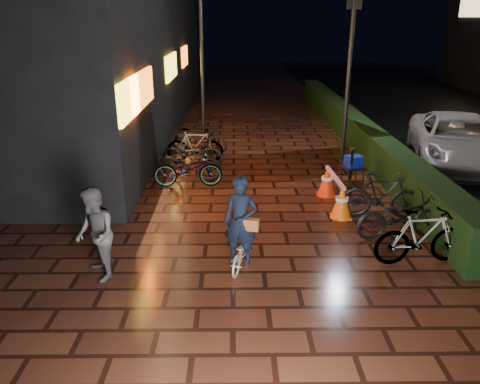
{
  "coord_description": "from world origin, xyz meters",
  "views": [
    {
      "loc": [
        -1.07,
        -9.09,
        4.33
      ],
      "look_at": [
        -0.97,
        -0.46,
        1.1
      ],
      "focal_mm": 35.0,
      "sensor_mm": 36.0,
      "label": 1
    }
  ],
  "objects_px": {
    "bystander_person": "(95,235)",
    "cart_assembly": "(353,163)",
    "van": "(457,140)",
    "traffic_barrier": "(334,191)",
    "cyclist": "(241,235)"
  },
  "relations": [
    {
      "from": "van",
      "to": "traffic_barrier",
      "type": "bearing_deg",
      "value": -127.34
    },
    {
      "from": "traffic_barrier",
      "to": "cart_assembly",
      "type": "bearing_deg",
      "value": 63.42
    },
    {
      "from": "bystander_person",
      "to": "cart_assembly",
      "type": "xyz_separation_m",
      "value": [
        5.67,
        5.06,
        -0.28
      ]
    },
    {
      "from": "cyclist",
      "to": "cart_assembly",
      "type": "height_order",
      "value": "cyclist"
    },
    {
      "from": "bystander_person",
      "to": "cyclist",
      "type": "xyz_separation_m",
      "value": [
        2.51,
        0.33,
        -0.18
      ]
    },
    {
      "from": "van",
      "to": "cyclist",
      "type": "height_order",
      "value": "cyclist"
    },
    {
      "from": "traffic_barrier",
      "to": "van",
      "type": "bearing_deg",
      "value": 37.55
    },
    {
      "from": "van",
      "to": "traffic_barrier",
      "type": "distance_m",
      "value": 5.7
    },
    {
      "from": "van",
      "to": "bystander_person",
      "type": "bearing_deg",
      "value": -128.78
    },
    {
      "from": "traffic_barrier",
      "to": "cart_assembly",
      "type": "distance_m",
      "value": 1.94
    },
    {
      "from": "cyclist",
      "to": "traffic_barrier",
      "type": "xyz_separation_m",
      "value": [
        2.29,
        3.0,
        -0.28
      ]
    },
    {
      "from": "cyclist",
      "to": "cart_assembly",
      "type": "relative_size",
      "value": 1.64
    },
    {
      "from": "van",
      "to": "cart_assembly",
      "type": "bearing_deg",
      "value": -139.42
    },
    {
      "from": "van",
      "to": "traffic_barrier",
      "type": "relative_size",
      "value": 2.81
    },
    {
      "from": "bystander_person",
      "to": "cart_assembly",
      "type": "height_order",
      "value": "bystander_person"
    }
  ]
}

